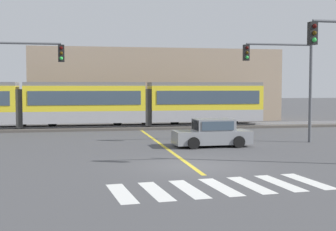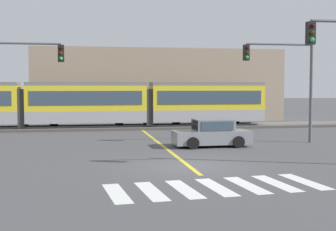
% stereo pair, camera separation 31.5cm
% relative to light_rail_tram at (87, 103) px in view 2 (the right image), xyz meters
% --- Properties ---
extents(ground_plane, '(200.00, 200.00, 0.00)m').
position_rel_light_rail_tram_xyz_m(ground_plane, '(4.10, -17.70, -2.05)').
color(ground_plane, '#474749').
extents(track_bed, '(120.00, 4.00, 0.18)m').
position_rel_light_rail_tram_xyz_m(track_bed, '(4.10, 0.01, -1.96)').
color(track_bed, '#4C4742').
rests_on(track_bed, ground).
extents(rail_near, '(120.00, 0.08, 0.10)m').
position_rel_light_rail_tram_xyz_m(rail_near, '(4.10, -0.71, -1.82)').
color(rail_near, '#939399').
rests_on(rail_near, track_bed).
extents(rail_far, '(120.00, 0.08, 0.10)m').
position_rel_light_rail_tram_xyz_m(rail_far, '(4.10, 0.73, -1.82)').
color(rail_far, '#939399').
rests_on(rail_far, track_bed).
extents(light_rail_tram, '(28.00, 2.64, 3.43)m').
position_rel_light_rail_tram_xyz_m(light_rail_tram, '(0.00, 0.00, 0.00)').
color(light_rail_tram, '#9E9EA3').
rests_on(light_rail_tram, track_bed).
extents(crosswalk_stripe_0, '(0.83, 2.84, 0.01)m').
position_rel_light_rail_tram_xyz_m(crosswalk_stripe_0, '(0.82, -22.16, -2.04)').
color(crosswalk_stripe_0, silver).
rests_on(crosswalk_stripe_0, ground).
extents(crosswalk_stripe_1, '(0.83, 2.84, 0.01)m').
position_rel_light_rail_tram_xyz_m(crosswalk_stripe_1, '(1.91, -22.05, -2.04)').
color(crosswalk_stripe_1, silver).
rests_on(crosswalk_stripe_1, ground).
extents(crosswalk_stripe_2, '(0.83, 2.84, 0.01)m').
position_rel_light_rail_tram_xyz_m(crosswalk_stripe_2, '(3.01, -21.95, -2.04)').
color(crosswalk_stripe_2, silver).
rests_on(crosswalk_stripe_2, ground).
extents(crosswalk_stripe_3, '(0.83, 2.84, 0.01)m').
position_rel_light_rail_tram_xyz_m(crosswalk_stripe_3, '(4.10, -21.84, -2.04)').
color(crosswalk_stripe_3, silver).
rests_on(crosswalk_stripe_3, ground).
extents(crosswalk_stripe_4, '(0.83, 2.84, 0.01)m').
position_rel_light_rail_tram_xyz_m(crosswalk_stripe_4, '(5.20, -21.73, -2.04)').
color(crosswalk_stripe_4, silver).
rests_on(crosswalk_stripe_4, ground).
extents(crosswalk_stripe_5, '(0.83, 2.84, 0.01)m').
position_rel_light_rail_tram_xyz_m(crosswalk_stripe_5, '(6.29, -21.63, -2.04)').
color(crosswalk_stripe_5, silver).
rests_on(crosswalk_stripe_5, ground).
extents(crosswalk_stripe_6, '(0.83, 2.84, 0.01)m').
position_rel_light_rail_tram_xyz_m(crosswalk_stripe_6, '(7.39, -21.52, -2.04)').
color(crosswalk_stripe_6, silver).
rests_on(crosswalk_stripe_6, ground).
extents(lane_centre_line, '(0.20, 17.85, 0.01)m').
position_rel_light_rail_tram_xyz_m(lane_centre_line, '(4.10, -10.92, -2.04)').
color(lane_centre_line, gold).
rests_on(lane_centre_line, ground).
extents(sedan_crossing, '(4.24, 2.00, 1.52)m').
position_rel_light_rail_tram_xyz_m(sedan_crossing, '(6.71, -11.84, -1.35)').
color(sedan_crossing, gray).
rests_on(sedan_crossing, ground).
extents(traffic_light_mid_right, '(4.25, 0.38, 6.20)m').
position_rel_light_rail_tram_xyz_m(traffic_light_mid_right, '(11.51, -11.02, 2.06)').
color(traffic_light_mid_right, '#515459').
rests_on(traffic_light_mid_right, ground).
extents(traffic_light_mid_left, '(4.25, 0.38, 6.13)m').
position_rel_light_rail_tram_xyz_m(traffic_light_mid_left, '(-3.91, -11.14, 1.97)').
color(traffic_light_mid_left, '#515459').
rests_on(traffic_light_mid_left, ground).
extents(building_backdrop_far, '(23.50, 6.00, 6.80)m').
position_rel_light_rail_tram_xyz_m(building_backdrop_far, '(6.85, 8.46, 1.35)').
color(building_backdrop_far, gray).
rests_on(building_backdrop_far, ground).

